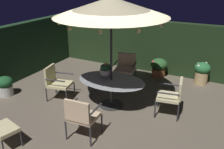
{
  "coord_description": "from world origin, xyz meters",
  "views": [
    {
      "loc": [
        2.51,
        -4.85,
        3.26
      ],
      "look_at": [
        -0.15,
        0.34,
        0.87
      ],
      "focal_mm": 39.42,
      "sensor_mm": 36.0,
      "label": 1
    }
  ],
  "objects_px": {
    "patio_chair_east": "(173,94)",
    "potted_plant_back_center": "(202,72)",
    "patio_dining_table": "(111,85)",
    "patio_chair_northeast": "(81,115)",
    "patio_chair_north": "(56,81)",
    "potted_plant_back_right": "(5,85)",
    "patio_umbrella": "(111,7)",
    "ottoman_footrest": "(4,129)",
    "centerpiece_planter": "(106,70)",
    "potted_plant_left_near": "(159,67)",
    "patio_chair_southeast": "(125,66)"
  },
  "relations": [
    {
      "from": "patio_chair_east",
      "to": "potted_plant_back_center",
      "type": "height_order",
      "value": "patio_chair_east"
    },
    {
      "from": "patio_dining_table",
      "to": "patio_chair_northeast",
      "type": "height_order",
      "value": "patio_chair_northeast"
    },
    {
      "from": "patio_chair_north",
      "to": "potted_plant_back_right",
      "type": "relative_size",
      "value": 1.64
    },
    {
      "from": "patio_umbrella",
      "to": "ottoman_footrest",
      "type": "height_order",
      "value": "patio_umbrella"
    },
    {
      "from": "patio_chair_north",
      "to": "patio_chair_east",
      "type": "height_order",
      "value": "patio_chair_east"
    },
    {
      "from": "centerpiece_planter",
      "to": "patio_chair_east",
      "type": "height_order",
      "value": "centerpiece_planter"
    },
    {
      "from": "potted_plant_back_center",
      "to": "potted_plant_back_right",
      "type": "distance_m",
      "value": 5.98
    },
    {
      "from": "patio_chair_east",
      "to": "potted_plant_back_right",
      "type": "relative_size",
      "value": 1.65
    },
    {
      "from": "patio_dining_table",
      "to": "patio_chair_northeast",
      "type": "bearing_deg",
      "value": -86.02
    },
    {
      "from": "patio_chair_east",
      "to": "potted_plant_back_right",
      "type": "distance_m",
      "value": 4.68
    },
    {
      "from": "patio_chair_north",
      "to": "potted_plant_back_right",
      "type": "bearing_deg",
      "value": -159.89
    },
    {
      "from": "patio_dining_table",
      "to": "potted_plant_left_near",
      "type": "distance_m",
      "value": 2.61
    },
    {
      "from": "ottoman_footrest",
      "to": "potted_plant_left_near",
      "type": "bearing_deg",
      "value": 71.76
    },
    {
      "from": "patio_umbrella",
      "to": "potted_plant_left_near",
      "type": "xyz_separation_m",
      "value": [
        0.5,
        2.55,
        -2.22
      ]
    },
    {
      "from": "patio_umbrella",
      "to": "centerpiece_planter",
      "type": "bearing_deg",
      "value": 163.06
    },
    {
      "from": "patio_chair_north",
      "to": "ottoman_footrest",
      "type": "distance_m",
      "value": 2.17
    },
    {
      "from": "patio_umbrella",
      "to": "patio_chair_southeast",
      "type": "relative_size",
      "value": 3.06
    },
    {
      "from": "patio_chair_north",
      "to": "patio_chair_east",
      "type": "distance_m",
      "value": 3.14
    },
    {
      "from": "centerpiece_planter",
      "to": "patio_dining_table",
      "type": "bearing_deg",
      "value": -16.94
    },
    {
      "from": "patio_chair_east",
      "to": "ottoman_footrest",
      "type": "height_order",
      "value": "patio_chair_east"
    },
    {
      "from": "patio_chair_northeast",
      "to": "patio_chair_east",
      "type": "bearing_deg",
      "value": 51.74
    },
    {
      "from": "patio_chair_southeast",
      "to": "ottoman_footrest",
      "type": "relative_size",
      "value": 1.46
    },
    {
      "from": "patio_chair_northeast",
      "to": "potted_plant_left_near",
      "type": "height_order",
      "value": "patio_chair_northeast"
    },
    {
      "from": "centerpiece_planter",
      "to": "potted_plant_left_near",
      "type": "height_order",
      "value": "centerpiece_planter"
    },
    {
      "from": "patio_chair_north",
      "to": "potted_plant_left_near",
      "type": "distance_m",
      "value": 3.54
    },
    {
      "from": "potted_plant_back_right",
      "to": "patio_dining_table",
      "type": "bearing_deg",
      "value": 16.04
    },
    {
      "from": "ottoman_footrest",
      "to": "potted_plant_back_center",
      "type": "height_order",
      "value": "potted_plant_back_center"
    },
    {
      "from": "patio_chair_north",
      "to": "potted_plant_left_near",
      "type": "xyz_separation_m",
      "value": [
        2.04,
        2.88,
        -0.19
      ]
    },
    {
      "from": "patio_umbrella",
      "to": "potted_plant_back_right",
      "type": "height_order",
      "value": "patio_umbrella"
    },
    {
      "from": "patio_dining_table",
      "to": "potted_plant_back_right",
      "type": "distance_m",
      "value": 3.13
    },
    {
      "from": "centerpiece_planter",
      "to": "patio_chair_southeast",
      "type": "distance_m",
      "value": 1.54
    },
    {
      "from": "patio_umbrella",
      "to": "patio_chair_north",
      "type": "bearing_deg",
      "value": -167.97
    },
    {
      "from": "centerpiece_planter",
      "to": "ottoman_footrest",
      "type": "relative_size",
      "value": 0.65
    },
    {
      "from": "patio_dining_table",
      "to": "patio_chair_southeast",
      "type": "distance_m",
      "value": 1.57
    },
    {
      "from": "patio_chair_north",
      "to": "patio_umbrella",
      "type": "bearing_deg",
      "value": 12.03
    },
    {
      "from": "patio_umbrella",
      "to": "potted_plant_back_center",
      "type": "relative_size",
      "value": 4.09
    },
    {
      "from": "patio_umbrella",
      "to": "patio_chair_northeast",
      "type": "xyz_separation_m",
      "value": [
        0.11,
        -1.56,
        -1.99
      ]
    },
    {
      "from": "patio_umbrella",
      "to": "patio_chair_east",
      "type": "xyz_separation_m",
      "value": [
        1.54,
        0.26,
        -2.0
      ]
    },
    {
      "from": "patio_dining_table",
      "to": "patio_umbrella",
      "type": "bearing_deg",
      "value": -177.19
    },
    {
      "from": "patio_dining_table",
      "to": "patio_chair_southeast",
      "type": "relative_size",
      "value": 1.93
    },
    {
      "from": "patio_chair_east",
      "to": "ottoman_footrest",
      "type": "distance_m",
      "value": 3.83
    },
    {
      "from": "potted_plant_left_near",
      "to": "patio_chair_northeast",
      "type": "bearing_deg",
      "value": -95.5
    },
    {
      "from": "centerpiece_planter",
      "to": "potted_plant_left_near",
      "type": "bearing_deg",
      "value": 74.57
    },
    {
      "from": "patio_dining_table",
      "to": "patio_chair_east",
      "type": "xyz_separation_m",
      "value": [
        1.54,
        0.26,
        -0.03
      ]
    },
    {
      "from": "patio_chair_southeast",
      "to": "patio_umbrella",
      "type": "bearing_deg",
      "value": -79.41
    },
    {
      "from": "patio_chair_north",
      "to": "patio_chair_northeast",
      "type": "height_order",
      "value": "patio_chair_northeast"
    },
    {
      "from": "patio_umbrella",
      "to": "potted_plant_back_right",
      "type": "bearing_deg",
      "value": -163.96
    },
    {
      "from": "patio_chair_north",
      "to": "patio_chair_northeast",
      "type": "distance_m",
      "value": 2.06
    },
    {
      "from": "patio_chair_east",
      "to": "potted_plant_back_center",
      "type": "bearing_deg",
      "value": 81.22
    },
    {
      "from": "patio_chair_east",
      "to": "patio_chair_southeast",
      "type": "height_order",
      "value": "patio_chair_east"
    }
  ]
}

